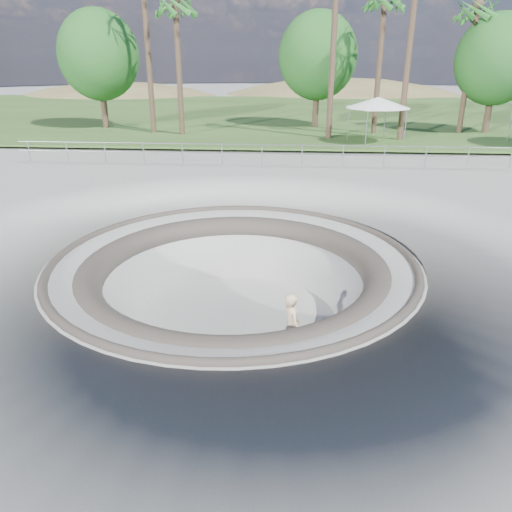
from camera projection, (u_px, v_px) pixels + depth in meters
name	position (u px, v px, depth m)	size (l,w,h in m)	color
ground	(234.00, 260.00, 13.97)	(180.00, 180.00, 0.00)	#B0AFAA
skate_bowl	(235.00, 317.00, 14.67)	(14.00, 14.00, 4.10)	#B0AFAA
grass_strip	(278.00, 114.00, 45.26)	(180.00, 36.00, 0.12)	#334F1F
distant_hills	(310.00, 149.00, 69.12)	(103.20, 45.00, 28.60)	brown
safety_railing	(262.00, 154.00, 24.78)	(25.00, 0.06, 1.03)	gray
skateboard	(291.00, 357.00, 12.74)	(0.88, 0.27, 0.09)	#8D5D38
skater	(292.00, 326.00, 12.39)	(0.65, 0.43, 1.80)	beige
canopy_white	(378.00, 103.00, 29.53)	(5.00, 5.00, 2.67)	gray
palm_b	(175.00, 7.00, 30.59)	(2.60, 2.60, 9.06)	brown
palm_d	(385.00, 2.00, 30.99)	(2.60, 2.60, 9.41)	brown
palm_f	(477.00, 13.00, 31.46)	(2.60, 2.60, 8.79)	brown
bushy_tree_left	(98.00, 55.00, 34.69)	(5.61, 5.10, 8.10)	brown
bushy_tree_mid	(318.00, 56.00, 35.24)	(5.56, 5.06, 8.02)	brown
bushy_tree_right	(497.00, 60.00, 32.49)	(5.33, 4.85, 7.70)	brown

